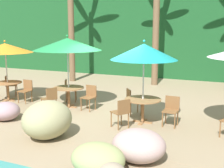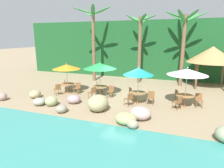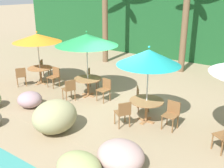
% 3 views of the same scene
% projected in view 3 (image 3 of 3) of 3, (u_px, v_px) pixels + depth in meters
% --- Properties ---
extents(ground_plane, '(120.00, 120.00, 0.00)m').
position_uv_depth(ground_plane, '(120.00, 109.00, 9.76)').
color(ground_plane, '#937F60').
extents(terrace_deck, '(18.00, 5.20, 0.01)m').
position_uv_depth(terrace_deck, '(120.00, 109.00, 9.76)').
color(terrace_deck, '#937F60').
rests_on(terrace_deck, ground).
extents(foliage_backdrop, '(28.00, 2.40, 6.00)m').
position_uv_depth(foliage_backdrop, '(207.00, 9.00, 15.65)').
color(foliage_backdrop, '#194C23').
rests_on(foliage_backdrop, ground).
extents(rock_seawall, '(14.43, 3.05, 0.99)m').
position_uv_depth(rock_seawall, '(47.00, 125.00, 7.88)').
color(rock_seawall, gray).
rests_on(rock_seawall, ground).
extents(umbrella_orange, '(2.12, 2.12, 2.39)m').
position_uv_depth(umbrella_orange, '(37.00, 38.00, 11.71)').
color(umbrella_orange, silver).
rests_on(umbrella_orange, ground).
extents(dining_table_orange, '(1.10, 1.10, 0.74)m').
position_uv_depth(dining_table_orange, '(40.00, 70.00, 12.20)').
color(dining_table_orange, olive).
rests_on(dining_table_orange, ground).
extents(chair_orange_seaward, '(0.43, 0.44, 0.87)m').
position_uv_depth(chair_orange_seaward, '(55.00, 76.00, 11.82)').
color(chair_orange_seaward, brown).
rests_on(chair_orange_seaward, ground).
extents(chair_orange_inland, '(0.59, 0.58, 0.87)m').
position_uv_depth(chair_orange_inland, '(44.00, 67.00, 13.04)').
color(chair_orange_inland, brown).
rests_on(chair_orange_inland, ground).
extents(chair_orange_left, '(0.59, 0.58, 0.87)m').
position_uv_depth(chair_orange_left, '(21.00, 75.00, 11.85)').
color(chair_orange_left, brown).
rests_on(chair_orange_left, ground).
extents(umbrella_green, '(2.42, 2.42, 2.62)m').
position_uv_depth(umbrella_green, '(87.00, 40.00, 10.21)').
color(umbrella_green, silver).
rests_on(umbrella_green, ground).
extents(dining_table_green, '(1.10, 1.10, 0.74)m').
position_uv_depth(dining_table_green, '(88.00, 81.00, 10.77)').
color(dining_table_green, olive).
rests_on(dining_table_green, ground).
extents(chair_green_seaward, '(0.47, 0.47, 0.87)m').
position_uv_depth(chair_green_seaward, '(105.00, 88.00, 10.33)').
color(chair_green_seaward, brown).
rests_on(chair_green_seaward, ground).
extents(chair_green_inland, '(0.57, 0.56, 0.87)m').
position_uv_depth(chair_green_inland, '(91.00, 77.00, 11.61)').
color(chair_green_inland, brown).
rests_on(chair_green_inland, ground).
extents(chair_green_left, '(0.55, 0.55, 0.87)m').
position_uv_depth(chair_green_left, '(69.00, 88.00, 10.30)').
color(chair_green_left, brown).
rests_on(chair_green_left, ground).
extents(umbrella_teal, '(1.98, 1.98, 2.51)m').
position_uv_depth(umbrella_teal, '(149.00, 57.00, 8.15)').
color(umbrella_teal, silver).
rests_on(umbrella_teal, ground).
extents(dining_table_teal, '(1.10, 1.10, 0.74)m').
position_uv_depth(dining_table_teal, '(147.00, 104.00, 8.67)').
color(dining_table_teal, olive).
rests_on(dining_table_teal, ground).
extents(chair_teal_seaward, '(0.44, 0.44, 0.87)m').
position_uv_depth(chair_teal_seaward, '(172.00, 113.00, 8.28)').
color(chair_teal_seaward, brown).
rests_on(chair_teal_seaward, ground).
extents(chair_teal_inland, '(0.59, 0.59, 0.87)m').
position_uv_depth(chair_teal_inland, '(141.00, 97.00, 9.50)').
color(chair_teal_inland, brown).
rests_on(chair_teal_inland, ground).
extents(chair_teal_left, '(0.59, 0.59, 0.87)m').
position_uv_depth(chair_teal_left, '(123.00, 112.00, 8.33)').
color(chair_teal_left, brown).
rests_on(chair_teal_left, ground).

